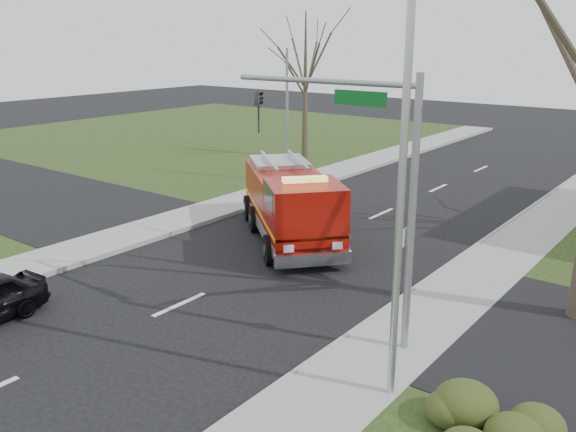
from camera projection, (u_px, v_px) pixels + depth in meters
The scene contains 9 objects.
ground at pixel (179, 305), 17.82m from camera, with size 120.00×120.00×0.00m, color black.
sidewalk_right at pixel (362, 371), 14.18m from camera, with size 2.40×80.00×0.15m, color gray.
sidewalk_left at pixel (58, 258), 21.42m from camera, with size 2.40×80.00×0.15m, color gray.
hedge_corner at pixel (463, 416), 11.64m from camera, with size 2.80×2.00×0.90m, color #2C3A15.
bare_tree_left at pixel (305, 70), 37.30m from camera, with size 4.50×4.50×9.00m.
traffic_signal_mast at pixel (366, 160), 14.58m from camera, with size 5.29×0.18×6.80m.
streetlight_pole at pixel (398, 195), 11.98m from camera, with size 1.48×0.16×8.40m.
utility_pole_far at pixel (287, 118), 31.45m from camera, with size 0.14×0.14×7.00m, color gray.
fire_engine at pixel (291, 206), 23.15m from camera, with size 7.27×6.83×3.01m.
Camera 1 is at (12.49, -11.03, 7.55)m, focal length 38.00 mm.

